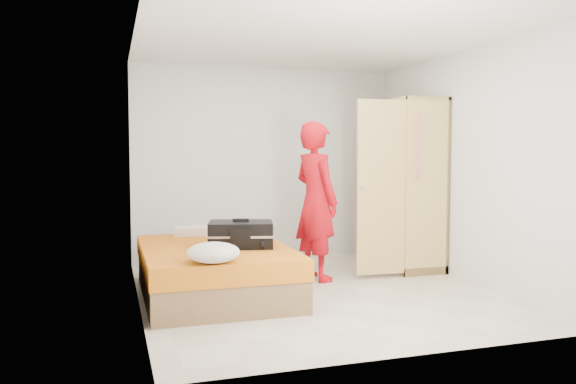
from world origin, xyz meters
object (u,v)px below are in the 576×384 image
object	(u,v)px
suitcase	(241,234)
wardrobe	(401,189)
round_cushion	(213,252)
bed	(214,270)
person	(316,201)

from	to	relation	value
suitcase	wardrobe	bearing A→B (deg)	33.60
suitcase	round_cushion	distance (m)	0.85
bed	wardrobe	bearing A→B (deg)	15.45
bed	person	world-z (taller)	person
suitcase	round_cushion	bearing A→B (deg)	-105.03
round_cushion	wardrobe	bearing A→B (deg)	30.45
suitcase	round_cushion	world-z (taller)	suitcase
wardrobe	person	bearing A→B (deg)	-165.47
round_cushion	suitcase	bearing A→B (deg)	61.29
wardrobe	suitcase	world-z (taller)	wardrobe
wardrobe	suitcase	size ratio (longest dim) A/B	2.82
wardrobe	person	world-z (taller)	wardrobe
wardrobe	person	distance (m)	1.31
bed	person	distance (m)	1.44
bed	wardrobe	xyz separation A→B (m)	(2.50, 0.69, 0.75)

